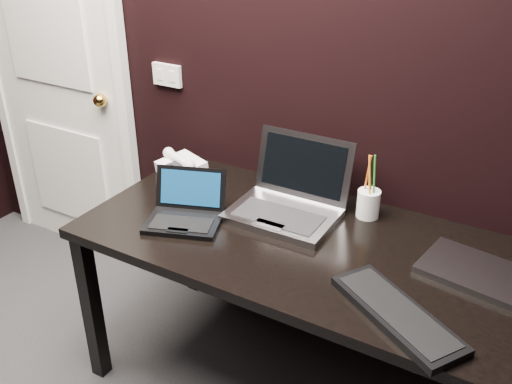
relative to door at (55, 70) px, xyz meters
The scene contains 11 objects.
wall_back 1.37m from the door, ahead, with size 4.00×4.00×0.00m, color black.
door is the anchor object (origin of this frame).
wall_switch 0.73m from the door, ahead, with size 0.15×0.02×0.10m.
desk 1.73m from the door, 12.82° to the right, with size 1.70×0.80×0.74m.
netbook 1.30m from the door, 22.45° to the right, with size 0.34×0.33×0.18m.
silver_laptop 1.53m from the door, ahead, with size 0.41×0.37×0.28m.
ext_keyboard 2.16m from the door, 16.98° to the right, with size 0.47×0.37×0.03m.
closed_laptop 2.24m from the door, ahead, with size 0.36×0.28×0.02m.
desk_phone 0.97m from the door, 10.45° to the right, with size 0.24×0.23×0.11m.
mobile_phone 1.05m from the door, 16.79° to the right, with size 0.07×0.06×0.10m.
pen_cup 1.78m from the door, ahead, with size 0.11×0.11×0.26m.
Camera 1 is at (1.01, -0.20, 1.86)m, focal length 40.00 mm.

